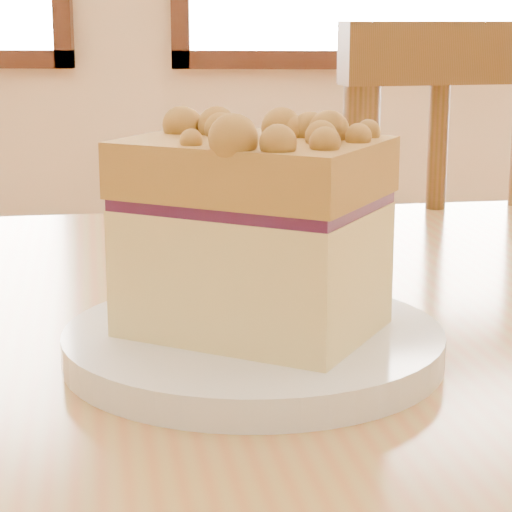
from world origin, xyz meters
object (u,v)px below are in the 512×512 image
Objects in this scene: cafe_table_main at (428,468)px; cake_slice at (253,224)px; cafe_chair_main at (449,396)px; plate at (253,345)px.

cake_slice reaches higher than cafe_table_main.
cake_slice is (-0.21, -0.64, 0.35)m from cafe_chair_main.
cafe_table_main is at bearing 25.37° from plate.
plate is 1.33× the size of cake_slice.
cafe_table_main is 0.63m from cafe_chair_main.
cafe_chair_main is (0.10, 0.59, -0.18)m from cafe_table_main.
cafe_table_main is 0.16m from plate.
cafe_table_main is at bearing 65.21° from cafe_chair_main.
cafe_chair_main is at bearing 95.64° from cake_slice.
cake_slice is at bearing -99.00° from plate.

